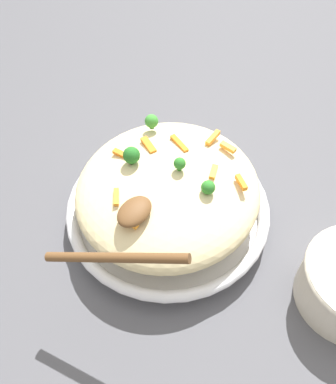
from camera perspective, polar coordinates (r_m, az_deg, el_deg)
name	(u,v)px	position (r m, az deg, el deg)	size (l,w,h in m)	color
ground_plane	(168,218)	(0.70, 0.00, -3.55)	(2.40, 2.40, 0.00)	#4C4C51
serving_bowl	(168,210)	(0.68, 0.00, -2.48)	(0.33, 0.33, 0.04)	silver
pasta_mound	(168,190)	(0.64, 0.00, 0.28)	(0.29, 0.28, 0.08)	beige
carrot_piece_0	(179,144)	(0.65, 1.56, 6.61)	(0.04, 0.01, 0.01)	orange
carrot_piece_1	(213,138)	(0.67, 6.14, 7.39)	(0.03, 0.01, 0.01)	orange
carrot_piece_2	(116,197)	(0.59, -7.08, -0.67)	(0.03, 0.01, 0.01)	orange
carrot_piece_3	(228,147)	(0.65, 8.20, 6.09)	(0.03, 0.01, 0.01)	orange
carrot_piece_4	(148,145)	(0.65, -2.68, 6.39)	(0.04, 0.01, 0.01)	orange
carrot_piece_5	(213,172)	(0.62, 6.23, 2.72)	(0.03, 0.01, 0.01)	orange
carrot_piece_6	(120,154)	(0.64, -6.52, 5.22)	(0.02, 0.01, 0.01)	orange
carrot_piece_7	(129,222)	(0.56, -5.34, -4.09)	(0.03, 0.01, 0.01)	orange
carrot_piece_8	(241,182)	(0.61, 9.98, 1.31)	(0.03, 0.01, 0.01)	orange
broccoli_floret_0	(180,164)	(0.60, 1.61, 3.89)	(0.02, 0.02, 0.02)	#296820
broccoli_floret_1	(152,121)	(0.67, -2.26, 9.62)	(0.02, 0.02, 0.03)	#377928
broccoli_floret_2	(132,155)	(0.62, -5.00, 4.99)	(0.03, 0.03, 0.03)	#205B1C
broccoli_floret_3	(208,187)	(0.59, 5.50, 0.62)	(0.02, 0.02, 0.02)	#296820
serving_spoon	(127,228)	(0.53, -5.65, -4.97)	(0.15, 0.17, 0.08)	brown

